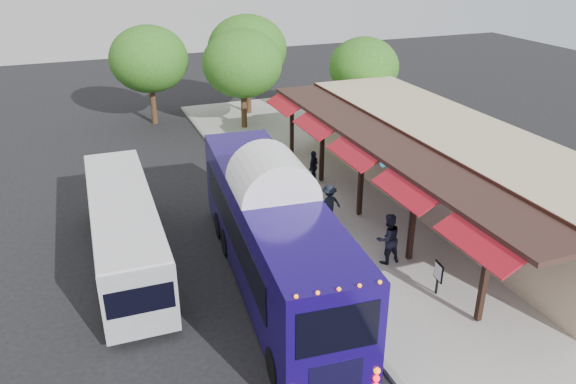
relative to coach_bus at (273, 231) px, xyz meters
name	(u,v)px	position (x,y,z in m)	size (l,w,h in m)	color
ground	(317,283)	(1.45, -0.57, -2.13)	(90.00, 90.00, 0.00)	black
sidewalk	(383,212)	(6.45, 3.43, -2.06)	(10.00, 40.00, 0.15)	#9E9B93
curb	(279,231)	(1.50, 3.43, -2.06)	(0.20, 40.00, 0.16)	gray
station_shelter	(451,165)	(9.83, 3.43, -0.28)	(8.15, 20.00, 3.60)	tan
coach_bus	(273,231)	(0.00, 0.00, 0.00)	(3.67, 12.57, 3.97)	#150759
city_bus	(124,228)	(-4.63, 3.27, -0.62)	(2.42, 10.19, 2.73)	gray
ped_a	(293,212)	(2.05, 3.25, -1.16)	(0.60, 0.39, 1.65)	black
ped_b	(388,239)	(4.37, -0.38, -0.99)	(0.96, 0.75, 1.98)	black
ped_c	(313,167)	(4.85, 7.57, -1.17)	(0.95, 0.40, 1.63)	black
ped_d	(329,204)	(3.74, 3.38, -1.13)	(1.09, 0.63, 1.69)	black
sign_board	(438,273)	(4.90, -2.80, -1.17)	(0.12, 0.55, 1.20)	black
tree_left	(242,64)	(4.29, 17.31, 2.08)	(4.93, 4.93, 6.32)	#382314
tree_mid	(247,49)	(5.56, 20.33, 2.36)	(5.27, 5.27, 6.74)	#382314
tree_right	(364,67)	(11.72, 15.48, 1.64)	(4.42, 4.42, 5.66)	#382314
tree_far	(149,59)	(-0.87, 20.65, 2.10)	(4.96, 4.96, 6.35)	#382314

